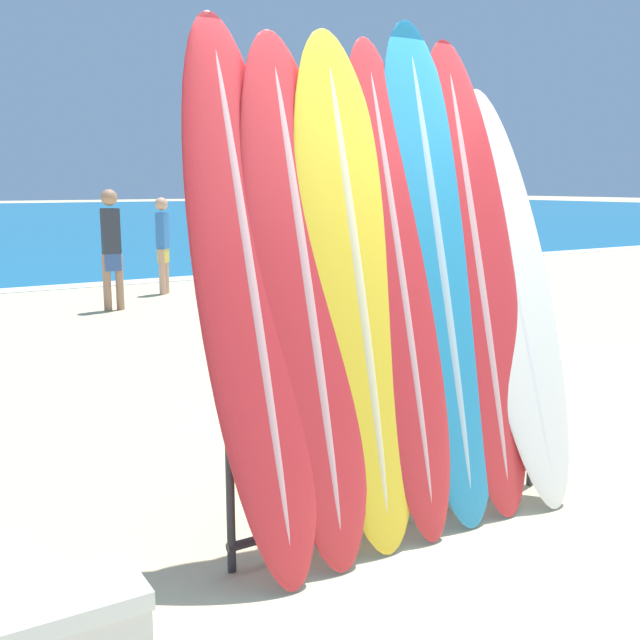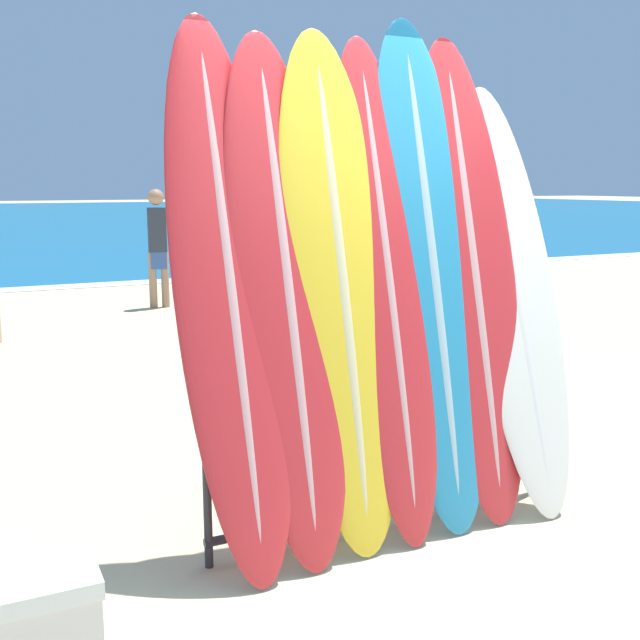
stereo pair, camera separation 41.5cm
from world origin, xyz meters
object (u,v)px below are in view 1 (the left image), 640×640
object	(u,v)px
surfboard_slot_6	(515,293)
person_near_water	(163,242)
surfboard_slot_0	(250,292)
surfboard_rack	(401,431)
person_mid_beach	(111,245)
surfboard_slot_5	(476,275)
surfboard_slot_2	(356,289)
surfboard_slot_1	(305,295)
surfboard_slot_3	(398,286)
surfboard_slot_4	(439,271)

from	to	relation	value
surfboard_slot_6	person_near_water	distance (m)	8.57
surfboard_slot_0	surfboard_slot_6	distance (m)	1.63
surfboard_slot_6	surfboard_slot_0	bearing A→B (deg)	179.13
surfboard_rack	surfboard_slot_0	bearing A→B (deg)	174.80
person_near_water	person_mid_beach	xyz separation A→B (m)	(-1.14, -1.13, 0.08)
surfboard_rack	surfboard_slot_5	bearing A→B (deg)	6.23
surfboard_slot_0	surfboard_slot_5	size ratio (longest dim) A/B	1.01
person_mid_beach	surfboard_rack	bearing A→B (deg)	90.36
surfboard_slot_2	surfboard_slot_6	distance (m)	1.08
surfboard_slot_1	surfboard_slot_3	world-z (taller)	surfboard_slot_3
surfboard_slot_4	surfboard_slot_2	bearing A→B (deg)	-177.83
surfboard_slot_5	surfboard_slot_2	bearing A→B (deg)	-179.00
surfboard_slot_1	surfboard_slot_2	distance (m)	0.28
surfboard_slot_4	surfboard_slot_5	bearing A→B (deg)	-1.42
surfboard_slot_0	surfboard_slot_2	size ratio (longest dim) A/B	1.02
surfboard_slot_2	surfboard_slot_3	bearing A→B (deg)	0.89
surfboard_slot_6	surfboard_slot_5	bearing A→B (deg)	178.22
surfboard_slot_2	person_mid_beach	xyz separation A→B (m)	(0.92, 7.38, -0.34)
surfboard_slot_5	person_near_water	xyz separation A→B (m)	(1.27, 8.49, -0.43)
surfboard_slot_6	surfboard_slot_2	bearing A→B (deg)	-179.74
surfboard_slot_5	surfboard_slot_1	bearing A→B (deg)	-179.62
person_mid_beach	surfboard_slot_2	bearing A→B (deg)	88.34
surfboard_slot_3	person_mid_beach	world-z (taller)	surfboard_slot_3
surfboard_slot_3	surfboard_slot_6	bearing A→B (deg)	0.06
surfboard_slot_1	surfboard_slot_2	world-z (taller)	surfboard_slot_2
surfboard_rack	surfboard_slot_4	size ratio (longest dim) A/B	0.75
surfboard_rack	surfboard_slot_2	world-z (taller)	surfboard_slot_2
surfboard_rack	surfboard_slot_5	distance (m)	0.93
surfboard_slot_3	person_mid_beach	bearing A→B (deg)	84.87
surfboard_slot_0	surfboard_slot_4	distance (m)	1.08
surfboard_slot_1	surfboard_slot_4	xyz separation A→B (m)	(0.81, 0.01, 0.06)
surfboard_slot_2	person_mid_beach	world-z (taller)	surfboard_slot_2
person_mid_beach	surfboard_slot_0	bearing A→B (deg)	84.13
surfboard_slot_3	surfboard_slot_4	world-z (taller)	surfboard_slot_4
surfboard_slot_2	surfboard_rack	bearing A→B (deg)	-9.71
surfboard_slot_2	surfboard_slot_5	bearing A→B (deg)	1.00
surfboard_rack	person_mid_beach	world-z (taller)	person_mid_beach
surfboard_slot_3	surfboard_rack	bearing A→B (deg)	-90.69
surfboard_slot_1	person_near_water	distance (m)	8.83
surfboard_slot_0	surfboard_slot_3	distance (m)	0.81
surfboard_rack	surfboard_slot_3	world-z (taller)	surfboard_slot_3
surfboard_rack	surfboard_slot_0	size ratio (longest dim) A/B	0.77
surfboard_slot_0	surfboard_slot_5	xyz separation A→B (m)	(1.34, -0.02, -0.01)
surfboard_slot_4	surfboard_slot_5	xyz separation A→B (m)	(0.26, -0.01, -0.04)
surfboard_slot_1	surfboard_slot_3	distance (m)	0.54
surfboard_slot_1	surfboard_slot_6	bearing A→B (deg)	-0.08
surfboard_slot_0	surfboard_slot_6	xyz separation A→B (m)	(1.63, -0.02, -0.13)
surfboard_rack	surfboard_slot_0	world-z (taller)	surfboard_slot_0
surfboard_rack	person_near_water	size ratio (longest dim) A/B	1.28
surfboard_rack	surfboard_slot_2	bearing A→B (deg)	170.29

